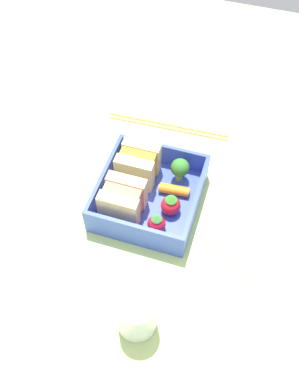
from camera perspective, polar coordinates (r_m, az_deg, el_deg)
ground_plane at (r=67.84cm, az=0.00°, el=-1.82°), size 120.00×120.00×2.00cm
bento_tray at (r=66.52cm, az=0.00°, el=-1.06°), size 15.87×14.97×1.20cm
bento_rim at (r=64.44cm, az=0.00°, el=0.23°), size 15.87×14.97×3.89cm
sandwich_left at (r=62.42cm, az=-3.57°, el=-1.12°), size 5.42×5.93×5.66cm
sandwich_center_left at (r=66.36cm, az=-1.53°, el=3.65°), size 5.42×5.93×5.66cm
strawberry_far_left at (r=61.77cm, az=0.93°, el=-4.21°), size 2.67×2.67×3.27cm
strawberry_left at (r=63.39cm, az=2.85°, el=-1.75°), size 2.99×2.99×3.59cm
carrot_stick_far_left at (r=66.03cm, az=3.31°, el=0.28°), size 1.95×4.80×1.57cm
broccoli_floret at (r=66.31cm, az=4.08°, el=3.17°), size 2.93×2.93×4.26cm
chopstick_pair at (r=77.28cm, az=2.51°, el=8.89°), size 2.47×21.74×0.70cm
drinking_glass at (r=55.04cm, az=-1.76°, el=-15.89°), size 5.14×5.14×7.14cm
folded_napkin at (r=65.50cm, az=12.50°, el=-5.10°), size 13.92×13.70×0.40cm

